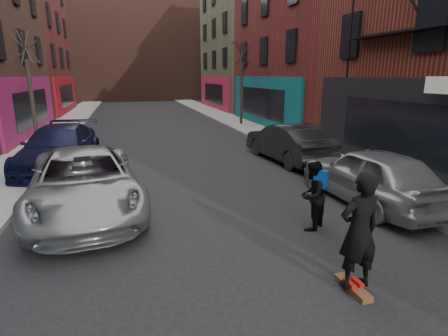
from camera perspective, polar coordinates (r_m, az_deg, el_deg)
sidewalk_left at (r=31.01m, az=-23.66°, el=7.14°), size 2.50×84.00×0.13m
sidewalk_right at (r=31.81m, az=-0.57°, el=8.55°), size 2.50×84.00×0.13m
building_far at (r=56.65m, az=-14.37°, el=17.91°), size 40.00×10.00×14.00m
tree_left_far at (r=18.98m, az=-29.21°, el=12.46°), size 2.00×2.00×6.50m
tree_right_far at (r=25.86m, az=2.90°, el=14.76°), size 2.00×2.00×6.80m
parked_left_far at (r=10.06m, az=-21.85°, el=-2.09°), size 3.38×6.22×1.65m
parked_left_end at (r=15.15m, az=-25.29°, el=3.02°), size 2.93×5.98×1.67m
parked_right_far at (r=10.79m, az=22.82°, el=-1.10°), size 2.06×4.88×1.65m
parked_right_end at (r=15.21m, az=10.39°, el=4.16°), size 2.14×5.05×1.62m
skateboard at (r=6.72m, az=20.30°, el=-17.83°), size 0.23×0.80×0.10m
skateboarder at (r=6.23m, az=21.18°, el=-9.57°), size 0.74×0.49×2.01m
pedestrian at (r=8.51m, az=14.21°, el=-4.34°), size 1.03×1.00×1.67m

